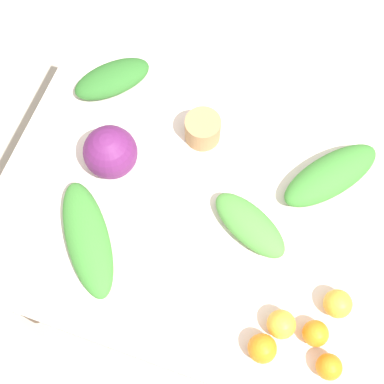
{
  "coord_description": "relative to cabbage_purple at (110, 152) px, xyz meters",
  "views": [
    {
      "loc": [
        -0.21,
        0.61,
        2.32
      ],
      "look_at": [
        0.0,
        0.0,
        0.78
      ],
      "focal_mm": 50.0,
      "sensor_mm": 36.0,
      "label": 1
    }
  ],
  "objects": [
    {
      "name": "orange_3",
      "position": [
        -0.65,
        0.32,
        -0.04
      ],
      "size": [
        0.08,
        0.08,
        0.08
      ],
      "primitive_type": "sphere",
      "color": "#F9A833",
      "rests_on": "dining_table"
    },
    {
      "name": "cabbage_purple",
      "position": [
        0.0,
        0.0,
        0.0
      ],
      "size": [
        0.17,
        0.17,
        0.17
      ],
      "primitive_type": "sphere",
      "color": "#601E5B",
      "rests_on": "dining_table"
    },
    {
      "name": "orange_1",
      "position": [
        -0.74,
        0.32,
        -0.05
      ],
      "size": [
        0.07,
        0.07,
        0.07
      ],
      "primitive_type": "sphere",
      "color": "orange",
      "rests_on": "dining_table"
    },
    {
      "name": "greens_bunch_dandelion",
      "position": [
        -0.67,
        -0.17,
        -0.04
      ],
      "size": [
        0.32,
        0.35,
        0.09
      ],
      "primitive_type": "ellipsoid",
      "rotation": [
        0.0,
        0.0,
        0.89
      ],
      "color": "#3D8433",
      "rests_on": "dining_table"
    },
    {
      "name": "paper_bag",
      "position": [
        -0.24,
        -0.19,
        -0.04
      ],
      "size": [
        0.12,
        0.12,
        0.09
      ],
      "primitive_type": "cylinder",
      "color": "#A87F51",
      "rests_on": "dining_table"
    },
    {
      "name": "orange_2",
      "position": [
        -0.78,
        0.21,
        -0.04
      ],
      "size": [
        0.08,
        0.08,
        0.08
      ],
      "primitive_type": "sphere",
      "color": "#F9A833",
      "rests_on": "dining_table"
    },
    {
      "name": "ground_plane",
      "position": [
        -0.27,
        0.02,
        -0.84
      ],
      "size": [
        8.0,
        8.0,
        0.0
      ],
      "primitive_type": "plane",
      "color": "#B2A899"
    },
    {
      "name": "greens_bunch_scallion",
      "position": [
        -0.48,
        0.07,
        -0.05
      ],
      "size": [
        0.29,
        0.22,
        0.07
      ],
      "primitive_type": "ellipsoid",
      "rotation": [
        0.0,
        0.0,
        5.82
      ],
      "color": "#4C933D",
      "rests_on": "dining_table"
    },
    {
      "name": "orange_4",
      "position": [
        -0.61,
        0.4,
        -0.04
      ],
      "size": [
        0.08,
        0.08,
        0.08
      ],
      "primitive_type": "sphere",
      "color": "orange",
      "rests_on": "dining_table"
    },
    {
      "name": "dining_table",
      "position": [
        -0.27,
        0.02,
        -0.18
      ],
      "size": [
        1.21,
        1.04,
        0.76
      ],
      "color": "silver",
      "rests_on": "ground_plane"
    },
    {
      "name": "greens_bunch_kale",
      "position": [
        -0.03,
        0.27,
        -0.05
      ],
      "size": [
        0.33,
        0.38,
        0.08
      ],
      "primitive_type": "ellipsoid",
      "rotation": [
        0.0,
        0.0,
        2.21
      ],
      "color": "#3D8433",
      "rests_on": "dining_table"
    },
    {
      "name": "orange_0",
      "position": [
        -0.8,
        0.39,
        -0.05
      ],
      "size": [
        0.07,
        0.07,
        0.07
      ],
      "primitive_type": "sphere",
      "color": "orange",
      "rests_on": "dining_table"
    },
    {
      "name": "greens_bunch_beet_tops",
      "position": [
        0.12,
        -0.28,
        -0.05
      ],
      "size": [
        0.28,
        0.28,
        0.07
      ],
      "primitive_type": "ellipsoid",
      "rotation": [
        0.0,
        0.0,
        3.94
      ],
      "color": "#2D6B28",
      "rests_on": "dining_table"
    }
  ]
}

